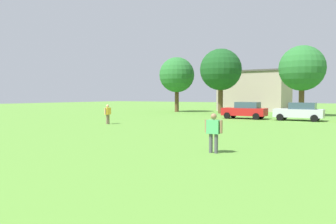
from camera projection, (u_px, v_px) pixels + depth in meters
ground_plane at (255, 122)px, 28.99m from camera, size 160.00×160.00×0.00m
adult_bystander at (214, 130)px, 13.50m from camera, size 0.77×0.31×1.61m
bystander_near_trees at (108, 112)px, 27.26m from camera, size 0.32×0.76×1.60m
parked_car_red_0 at (245, 110)px, 33.46m from camera, size 4.30×2.02×1.68m
parked_car_silver_1 at (300, 111)px, 30.86m from camera, size 4.30×2.02×1.68m
tree_far_left at (177, 75)px, 47.53m from camera, size 4.98×4.98×7.76m
tree_center at (221, 70)px, 43.13m from camera, size 5.37×5.37×8.36m
tree_far_right at (302, 68)px, 37.76m from camera, size 5.12×5.12×7.98m
house_left at (255, 91)px, 51.93m from camera, size 9.94×8.54×6.05m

